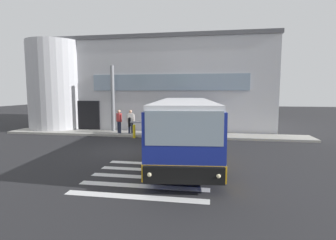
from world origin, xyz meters
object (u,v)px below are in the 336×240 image
(bus_main_foreground, at_px, (185,128))
(passenger_near_column, at_px, (119,120))
(entry_support_column, at_px, (113,99))
(passenger_by_doorway, at_px, (131,120))
(safety_bollard_yellow, at_px, (134,131))

(bus_main_foreground, xyz_separation_m, passenger_near_column, (-5.23, 5.09, -0.25))
(entry_support_column, xyz_separation_m, passenger_by_doorway, (1.64, -0.84, -1.48))
(entry_support_column, distance_m, safety_bollard_yellow, 3.55)
(passenger_near_column, distance_m, passenger_by_doorway, 0.84)
(entry_support_column, distance_m, passenger_near_column, 1.93)
(bus_main_foreground, distance_m, passenger_by_doorway, 6.77)
(bus_main_foreground, bearing_deg, entry_support_column, 135.21)
(passenger_by_doorway, bearing_deg, entry_support_column, 153.03)
(passenger_by_doorway, distance_m, safety_bollard_yellow, 1.29)
(passenger_near_column, bearing_deg, bus_main_foreground, -44.23)
(safety_bollard_yellow, bearing_deg, bus_main_foreground, -47.39)
(entry_support_column, relative_size, passenger_by_doorway, 2.92)
(bus_main_foreground, bearing_deg, passenger_by_doorway, 130.43)
(passenger_near_column, bearing_deg, entry_support_column, 131.79)
(entry_support_column, distance_m, bus_main_foreground, 8.59)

